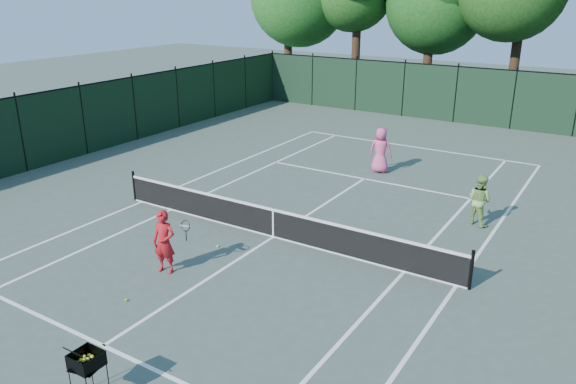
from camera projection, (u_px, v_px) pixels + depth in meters
The scene contains 18 objects.
ground at pixel (273, 237), 16.75m from camera, with size 90.00×90.00×0.00m, color #425046.
sideline_doubles_left at pixel (142, 202), 19.49m from camera, with size 0.10×23.77×0.01m, color white.
sideline_doubles_right at pixel (456, 286), 14.00m from camera, with size 0.10×23.77×0.01m, color white.
sideline_singles_left at pixel (171, 210), 18.80m from camera, with size 0.10×23.77×0.01m, color white.
sideline_singles_right at pixel (404, 272), 14.69m from camera, with size 0.10×23.77×0.01m, color white.
baseline_far at pixel (414, 147), 26.20m from camera, with size 10.97×0.10×0.01m, color white.
service_line_near at pixel (103, 346), 11.66m from camera, with size 8.23×0.10×0.01m, color white.
service_line_far at pixel (364, 179), 21.83m from camera, with size 8.23×0.10×0.01m, color white.
center_service_line at pixel (273, 237), 16.75m from camera, with size 0.10×12.80×0.01m, color white.
tennis_net at pixel (273, 222), 16.58m from camera, with size 11.69×0.09×1.06m.
fence_far at pixel (456, 95), 30.54m from camera, with size 24.00×0.05×3.00m, color black.
fence_left at pixel (21, 135), 22.23m from camera, with size 0.05×36.00×3.00m, color black.
coach at pixel (164, 242), 14.43m from camera, with size 0.86×0.77×1.70m.
player_pink at pixel (381, 150), 22.34m from camera, with size 0.99×0.76×1.82m.
player_green at pixel (480, 200), 17.40m from camera, with size 0.96×0.88×1.61m.
ball_hopper at pixel (86, 360), 9.93m from camera, with size 0.59×0.59×0.95m.
loose_ball_near_cart at pixel (126, 300), 13.31m from camera, with size 0.07×0.07×0.07m, color #C5DB2C.
loose_ball_midcourt at pixel (218, 246), 16.06m from camera, with size 0.07×0.07×0.07m, color #DEF131.
Camera 1 is at (8.50, -12.69, 7.01)m, focal length 35.00 mm.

